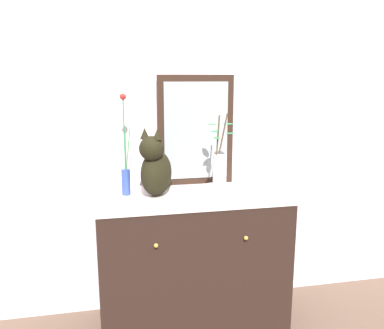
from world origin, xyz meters
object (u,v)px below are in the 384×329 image
object	(u,v)px
mirror_leaning	(196,131)
bowl_porcelain	(219,190)
vase_slim_green	(126,171)
vase_glass_clear	(220,167)
candle_pillar	(252,190)
cat_sitting	(156,168)
sideboard	(192,262)

from	to	relation	value
mirror_leaning	bowl_porcelain	distance (m)	0.43
vase_slim_green	vase_glass_clear	distance (m)	0.55
bowl_porcelain	candle_pillar	world-z (taller)	candle_pillar
mirror_leaning	vase_slim_green	size ratio (longest dim) A/B	1.18
mirror_leaning	cat_sitting	distance (m)	0.40
cat_sitting	vase_glass_clear	distance (m)	0.37
mirror_leaning	bowl_porcelain	world-z (taller)	mirror_leaning
mirror_leaning	vase_slim_green	xyz separation A→B (m)	(-0.45, -0.16, -0.20)
vase_glass_clear	vase_slim_green	bearing A→B (deg)	169.80
cat_sitting	bowl_porcelain	distance (m)	0.40
vase_glass_clear	bowl_porcelain	bearing A→B (deg)	-110.37
vase_slim_green	candle_pillar	distance (m)	0.74
cat_sitting	candle_pillar	world-z (taller)	cat_sitting
mirror_leaning	vase_slim_green	world-z (taller)	mirror_leaning
vase_slim_green	candle_pillar	world-z (taller)	vase_slim_green
mirror_leaning	vase_slim_green	bearing A→B (deg)	-160.03
bowl_porcelain	vase_glass_clear	world-z (taller)	vase_glass_clear
cat_sitting	vase_slim_green	distance (m)	0.18
vase_slim_green	cat_sitting	bearing A→B (deg)	-18.64
sideboard	candle_pillar	xyz separation A→B (m)	(0.33, -0.13, 0.47)
bowl_porcelain	vase_glass_clear	distance (m)	0.14
mirror_leaning	candle_pillar	world-z (taller)	mirror_leaning
vase_slim_green	vase_glass_clear	world-z (taller)	vase_slim_green
vase_slim_green	sideboard	bearing A→B (deg)	-10.61
mirror_leaning	vase_slim_green	distance (m)	0.52
sideboard	vase_glass_clear	size ratio (longest dim) A/B	2.61
cat_sitting	vase_glass_clear	size ratio (longest dim) A/B	1.03
mirror_leaning	cat_sitting	xyz separation A→B (m)	(-0.29, -0.22, -0.18)
cat_sitting	candle_pillar	xyz separation A→B (m)	(0.54, -0.15, -0.12)
cat_sitting	vase_slim_green	world-z (taller)	vase_slim_green
sideboard	vase_slim_green	bearing A→B (deg)	169.39
bowl_porcelain	vase_glass_clear	xyz separation A→B (m)	(0.00, 0.00, 0.14)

